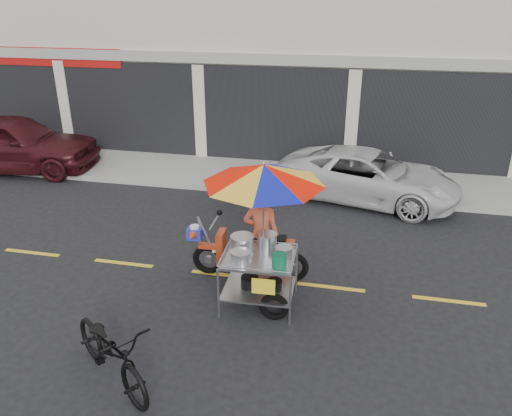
% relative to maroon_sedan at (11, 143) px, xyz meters
% --- Properties ---
extents(ground, '(90.00, 90.00, 0.00)m').
position_rel_maroon_sedan_xyz_m(ground, '(9.56, -4.39, -0.83)').
color(ground, black).
extents(sidewalk, '(45.00, 3.00, 0.15)m').
position_rel_maroon_sedan_xyz_m(sidewalk, '(9.56, 1.11, -0.76)').
color(sidewalk, gray).
rests_on(sidewalk, ground).
extents(shophouse_block, '(36.00, 8.11, 10.40)m').
position_rel_maroon_sedan_xyz_m(shophouse_block, '(12.38, 6.20, 3.40)').
color(shophouse_block, beige).
rests_on(shophouse_block, ground).
extents(centerline, '(42.00, 0.10, 0.01)m').
position_rel_maroon_sedan_xyz_m(centerline, '(9.56, -4.39, -0.83)').
color(centerline, gold).
rests_on(centerline, ground).
extents(maroon_sedan, '(5.12, 2.66, 1.66)m').
position_rel_maroon_sedan_xyz_m(maroon_sedan, '(0.00, 0.00, 0.00)').
color(maroon_sedan, '#3A1013').
rests_on(maroon_sedan, ground).
extents(white_pickup, '(4.84, 3.07, 1.24)m').
position_rel_maroon_sedan_xyz_m(white_pickup, '(10.10, -0.05, -0.21)').
color(white_pickup, silver).
rests_on(white_pickup, ground).
extents(near_bicycle, '(1.91, 1.64, 0.99)m').
position_rel_maroon_sedan_xyz_m(near_bicycle, '(6.88, -7.34, -0.34)').
color(near_bicycle, black).
rests_on(near_bicycle, ground).
extents(food_vendor_rig, '(2.54, 1.99, 2.51)m').
position_rel_maroon_sedan_xyz_m(food_vendor_rig, '(8.37, -4.83, 0.74)').
color(food_vendor_rig, black).
rests_on(food_vendor_rig, ground).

